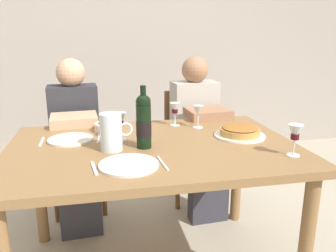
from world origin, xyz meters
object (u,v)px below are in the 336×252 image
baked_tart (240,132)px  dinner_plate_left_setting (70,139)px  chair_left (77,144)px  diner_right (199,131)px  wine_bottle (144,121)px  dinner_plate_right_setting (129,165)px  diner_left (76,138)px  wine_glass_spare (175,109)px  dining_table (153,161)px  water_pitcher (111,134)px  salad_bowl (108,126)px  wine_glass_centre (120,121)px  wine_glass_left_diner (295,134)px  chair_right (189,137)px  wine_glass_right_diner (198,112)px

baked_tart → dinner_plate_left_setting: (-0.94, 0.11, -0.02)m
chair_left → diner_right: bearing=161.8°
wine_bottle → dinner_plate_right_setting: bearing=-112.9°
diner_left → wine_glass_spare: bearing=149.6°
dinner_plate_left_setting → diner_left: size_ratio=0.21×
dining_table → baked_tart: 0.52m
water_pitcher → salad_bowl: size_ratio=1.15×
wine_glass_centre → wine_glass_left_diner: bearing=-27.3°
baked_tart → chair_right: bearing=94.1°
wine_glass_spare → diner_right: (0.26, 0.32, -0.25)m
chair_left → baked_tart: bearing=134.2°
diner_right → salad_bowl: bearing=24.7°
dinner_plate_left_setting → dining_table: bearing=-20.7°
chair_right → water_pitcher: bearing=51.7°
water_pitcher → wine_glass_right_diner: (0.54, 0.31, 0.02)m
baked_tart → chair_right: chair_right is taller
dining_table → diner_left: 0.80m
salad_bowl → wine_glass_right_diner: wine_glass_right_diner is taller
dining_table → chair_right: bearing=64.0°
dining_table → dinner_plate_left_setting: dinner_plate_left_setting is taller
baked_tart → salad_bowl: (-0.73, 0.26, 0.00)m
wine_glass_right_diner → dinner_plate_left_setting: wine_glass_right_diner is taller
dinner_plate_right_setting → chair_left: size_ratio=0.31×
chair_left → diner_left: diner_left is taller
wine_glass_centre → chair_right: wine_glass_centre is taller
diner_right → chair_left: bearing=-17.7°
wine_glass_left_diner → diner_left: diner_left is taller
wine_glass_left_diner → wine_glass_spare: bearing=123.7°
wine_bottle → diner_right: bearing=54.3°
wine_glass_centre → diner_right: bearing=42.3°
wine_bottle → baked_tart: bearing=8.3°
wine_glass_right_diner → diner_left: (-0.77, 0.40, -0.25)m
wine_glass_spare → dinner_plate_left_setting: (-0.63, -0.19, -0.10)m
baked_tart → wine_glass_right_diner: (-0.18, 0.22, 0.07)m
wine_glass_centre → dinner_plate_right_setting: bearing=-88.6°
dinner_plate_left_setting → wine_bottle: bearing=-27.2°
dinner_plate_right_setting → diner_left: diner_left is taller
wine_glass_left_diner → wine_glass_spare: wine_glass_left_diner is taller
water_pitcher → chair_right: size_ratio=0.22×
baked_tart → wine_glass_right_diner: bearing=129.2°
salad_bowl → diner_left: (-0.22, 0.36, -0.17)m
diner_right → dinner_plate_left_setting: bearing=26.5°
water_pitcher → chair_left: bearing=104.3°
wine_bottle → dinner_plate_right_setting: wine_bottle is taller
baked_tart → chair_left: bearing=138.3°
wine_glass_left_diner → diner_right: 1.02m
wine_glass_spare → chair_right: bearing=66.1°
dining_table → diner_right: (0.46, 0.68, -0.05)m
salad_bowl → wine_glass_spare: bearing=5.9°
diner_left → salad_bowl: bearing=117.6°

